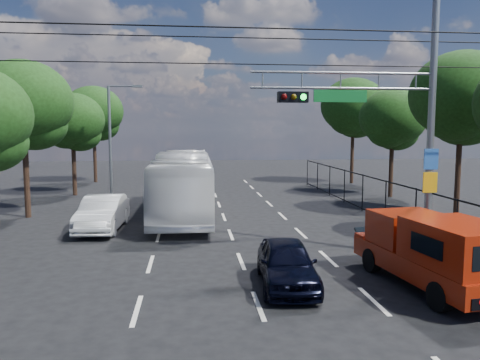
{
  "coord_description": "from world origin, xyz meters",
  "views": [
    {
      "loc": [
        -1.66,
        -7.2,
        4.4
      ],
      "look_at": [
        -0.09,
        7.49,
        2.8
      ],
      "focal_mm": 35.0,
      "sensor_mm": 36.0,
      "label": 1
    }
  ],
  "objects": [
    {
      "name": "lane_markings",
      "position": [
        -0.0,
        14.0,
        0.01
      ],
      "size": [
        6.12,
        38.0,
        0.01
      ],
      "color": "beige",
      "rests_on": "ground"
    },
    {
      "name": "signal_mast",
      "position": [
        5.28,
        7.99,
        5.24
      ],
      "size": [
        6.43,
        0.39,
        9.5
      ],
      "color": "slate",
      "rests_on": "ground"
    },
    {
      "name": "streetlight_left",
      "position": [
        -6.33,
        22.0,
        3.94
      ],
      "size": [
        2.09,
        0.22,
        7.08
      ],
      "color": "slate",
      "rests_on": "ground"
    },
    {
      "name": "utility_wires",
      "position": [
        0.0,
        8.83,
        7.23
      ],
      "size": [
        22.0,
        5.04,
        0.74
      ],
      "color": "black",
      "rests_on": "ground"
    },
    {
      "name": "fence_right",
      "position": [
        7.6,
        12.17,
        1.03
      ],
      "size": [
        0.06,
        34.03,
        2.0
      ],
      "color": "black",
      "rests_on": "ground"
    },
    {
      "name": "tree_right_c",
      "position": [
        11.82,
        15.02,
        5.73
      ],
      "size": [
        5.1,
        5.1,
        8.29
      ],
      "color": "black",
      "rests_on": "ground"
    },
    {
      "name": "tree_right_d",
      "position": [
        11.42,
        22.02,
        4.85
      ],
      "size": [
        4.32,
        4.32,
        7.02
      ],
      "color": "black",
      "rests_on": "ground"
    },
    {
      "name": "tree_right_e",
      "position": [
        11.62,
        30.02,
        5.94
      ],
      "size": [
        5.28,
        5.28,
        8.58
      ],
      "color": "black",
      "rests_on": "ground"
    },
    {
      "name": "tree_left_c",
      "position": [
        -9.78,
        17.02,
        5.4
      ],
      "size": [
        4.8,
        4.8,
        7.8
      ],
      "color": "black",
      "rests_on": "ground"
    },
    {
      "name": "tree_left_d",
      "position": [
        -9.38,
        25.02,
        4.72
      ],
      "size": [
        4.2,
        4.2,
        6.83
      ],
      "color": "black",
      "rests_on": "ground"
    },
    {
      "name": "tree_left_e",
      "position": [
        -9.58,
        33.02,
        5.53
      ],
      "size": [
        4.92,
        4.92,
        7.99
      ],
      "color": "black",
      "rests_on": "ground"
    },
    {
      "name": "red_pickup",
      "position": [
        5.01,
        4.81,
        1.09
      ],
      "size": [
        2.65,
        5.68,
        2.04
      ],
      "color": "black",
      "rests_on": "ground"
    },
    {
      "name": "navy_hatchback",
      "position": [
        1.02,
        5.42,
        0.65
      ],
      "size": [
        1.82,
        3.92,
        1.3
      ],
      "primitive_type": "imported",
      "rotation": [
        0.0,
        0.0,
        -0.08
      ],
      "color": "black",
      "rests_on": "ground"
    },
    {
      "name": "white_bus",
      "position": [
        -2.0,
        16.77,
        1.64
      ],
      "size": [
        2.95,
        11.81,
        3.28
      ],
      "primitive_type": "imported",
      "rotation": [
        0.0,
        0.0,
        -0.02
      ],
      "color": "silver",
      "rests_on": "ground"
    },
    {
      "name": "white_van",
      "position": [
        -5.5,
        13.5,
        0.75
      ],
      "size": [
        1.77,
        4.64,
        1.51
      ],
      "primitive_type": "imported",
      "rotation": [
        0.0,
        0.0,
        -0.04
      ],
      "color": "silver",
      "rests_on": "ground"
    }
  ]
}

